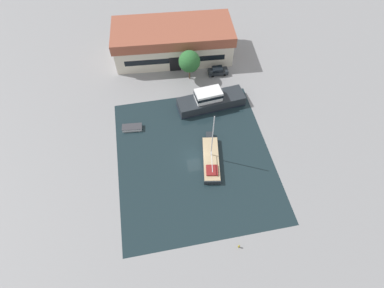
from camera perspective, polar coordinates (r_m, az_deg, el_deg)
name	(u,v)px	position (r m, az deg, el deg)	size (l,w,h in m)	color
ground_plane	(194,158)	(51.85, 0.46, -2.60)	(440.00, 440.00, 0.00)	gray
water_canal	(194,158)	(51.85, 0.46, -2.60)	(26.27, 29.49, 0.01)	#19282D
warehouse_building	(173,41)	(68.72, -3.64, 18.94)	(26.23, 12.94, 7.06)	beige
quay_tree_near_building	(189,61)	(61.94, -0.49, 15.45)	(4.37, 4.37, 6.64)	brown
parked_car	(218,71)	(65.52, 4.93, 13.71)	(4.21, 2.02, 1.69)	#1E2328
sailboat_moored	(211,159)	(51.15, 3.63, -2.79)	(4.20, 10.39, 10.96)	#23282D
motor_cruiser	(210,100)	(58.44, 3.52, 8.35)	(13.43, 5.31, 3.89)	#23282D
small_dinghy	(132,128)	(56.36, -11.33, 3.07)	(3.77, 1.91, 0.67)	silver
mooring_bollard	(239,246)	(45.59, 8.92, -18.69)	(0.24, 0.24, 0.69)	olive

